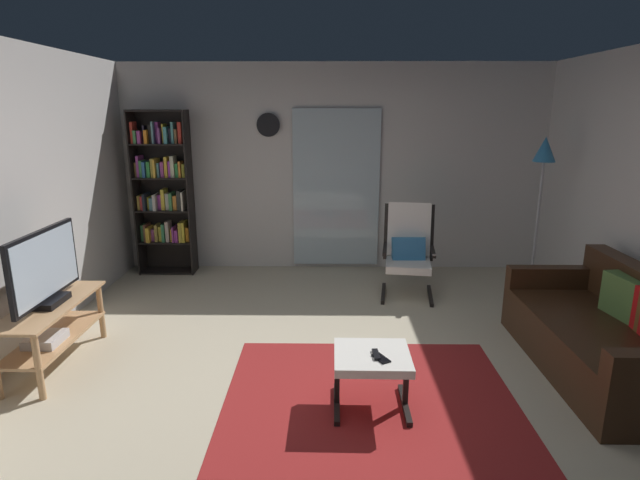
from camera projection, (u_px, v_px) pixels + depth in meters
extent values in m
plane|color=beige|center=(338.00, 377.00, 3.97)|extent=(7.02, 7.02, 0.00)
cube|color=silver|center=(334.00, 169.00, 6.45)|extent=(5.60, 0.06, 2.60)
cube|color=silver|center=(336.00, 189.00, 6.44)|extent=(1.10, 0.01, 2.00)
cube|color=maroon|center=(370.00, 397.00, 3.68)|extent=(2.10, 1.73, 0.01)
cube|color=tan|center=(50.00, 305.00, 4.03)|extent=(0.41, 1.13, 0.02)
cube|color=tan|center=(55.00, 338.00, 4.11)|extent=(0.37, 1.07, 0.02)
cylinder|color=tan|center=(38.00, 367.00, 3.60)|extent=(0.05, 0.05, 0.51)
cylinder|color=tan|center=(101.00, 311.00, 4.60)|extent=(0.05, 0.05, 0.51)
cylinder|color=tan|center=(67.00, 311.00, 4.60)|extent=(0.05, 0.05, 0.51)
cube|color=silver|center=(45.00, 339.00, 3.97)|extent=(0.25, 0.28, 0.07)
cube|color=black|center=(49.00, 301.00, 4.03)|extent=(0.20, 0.32, 0.05)
cube|color=black|center=(44.00, 265.00, 3.95)|extent=(0.04, 0.93, 0.56)
cube|color=silver|center=(47.00, 265.00, 3.95)|extent=(0.01, 0.88, 0.50)
cube|color=black|center=(137.00, 194.00, 6.28)|extent=(0.02, 0.30, 2.03)
cube|color=black|center=(190.00, 194.00, 6.27)|extent=(0.02, 0.30, 2.03)
cube|color=black|center=(167.00, 192.00, 6.41)|extent=(0.69, 0.02, 2.03)
cube|color=black|center=(170.00, 270.00, 6.53)|extent=(0.66, 0.28, 0.02)
cube|color=black|center=(167.00, 241.00, 6.43)|extent=(0.66, 0.28, 0.02)
cube|color=black|center=(165.00, 210.00, 6.33)|extent=(0.66, 0.28, 0.02)
cube|color=black|center=(162.00, 178.00, 6.23)|extent=(0.66, 0.28, 0.02)
cube|color=black|center=(160.00, 144.00, 6.12)|extent=(0.66, 0.28, 0.02)
cube|color=black|center=(157.00, 111.00, 6.03)|extent=(0.66, 0.28, 0.02)
cube|color=#398148|center=(144.00, 232.00, 6.42)|extent=(0.04, 0.13, 0.21)
cube|color=brown|center=(147.00, 232.00, 6.41)|extent=(0.03, 0.22, 0.22)
cube|color=gold|center=(150.00, 234.00, 6.39)|extent=(0.04, 0.21, 0.19)
cube|color=#934693|center=(154.00, 234.00, 6.43)|extent=(0.04, 0.13, 0.16)
cube|color=#A58B3D|center=(158.00, 232.00, 6.41)|extent=(0.04, 0.18, 0.21)
cube|color=gold|center=(161.00, 234.00, 6.40)|extent=(0.04, 0.10, 0.19)
cube|color=#347C4E|center=(165.00, 232.00, 6.41)|extent=(0.03, 0.22, 0.23)
cube|color=#C7B09F|center=(169.00, 231.00, 6.39)|extent=(0.04, 0.15, 0.26)
cube|color=gold|center=(173.00, 234.00, 6.42)|extent=(0.03, 0.18, 0.16)
cube|color=#913987|center=(175.00, 234.00, 6.39)|extent=(0.02, 0.20, 0.20)
cube|color=#92348E|center=(178.00, 235.00, 6.42)|extent=(0.04, 0.23, 0.15)
cube|color=#AA9731|center=(182.00, 231.00, 6.39)|extent=(0.04, 0.21, 0.25)
cube|color=gold|center=(185.00, 231.00, 6.39)|extent=(0.03, 0.22, 0.25)
cube|color=orange|center=(188.00, 234.00, 6.41)|extent=(0.04, 0.15, 0.18)
cube|color=#A78935|center=(141.00, 202.00, 6.32)|extent=(0.03, 0.18, 0.18)
cube|color=red|center=(144.00, 202.00, 6.33)|extent=(0.03, 0.23, 0.18)
cube|color=#1D222D|center=(147.00, 201.00, 6.30)|extent=(0.03, 0.23, 0.21)
cube|color=gold|center=(150.00, 203.00, 6.33)|extent=(0.02, 0.15, 0.16)
cube|color=teal|center=(154.00, 203.00, 6.33)|extent=(0.04, 0.23, 0.15)
cube|color=beige|center=(157.00, 202.00, 6.29)|extent=(0.04, 0.23, 0.20)
cube|color=purple|center=(161.00, 202.00, 6.30)|extent=(0.04, 0.10, 0.18)
cube|color=gold|center=(165.00, 199.00, 6.30)|extent=(0.04, 0.18, 0.26)
cube|color=beige|center=(168.00, 201.00, 6.31)|extent=(0.04, 0.13, 0.20)
cube|color=#3D7D46|center=(172.00, 201.00, 6.30)|extent=(0.04, 0.20, 0.22)
cube|color=orange|center=(176.00, 203.00, 6.29)|extent=(0.04, 0.12, 0.18)
cube|color=#2B2D29|center=(181.00, 200.00, 6.31)|extent=(0.04, 0.23, 0.24)
cube|color=beige|center=(184.00, 200.00, 6.28)|extent=(0.02, 0.23, 0.23)
cube|color=brown|center=(137.00, 170.00, 6.19)|extent=(0.03, 0.10, 0.18)
cube|color=#953B8F|center=(140.00, 166.00, 6.21)|extent=(0.03, 0.20, 0.26)
cube|color=#3E8D48|center=(143.00, 169.00, 6.21)|extent=(0.03, 0.19, 0.20)
cube|color=#2F65A1|center=(146.00, 169.00, 6.20)|extent=(0.04, 0.20, 0.19)
cube|color=#2F8C40|center=(150.00, 169.00, 6.20)|extent=(0.04, 0.17, 0.19)
cube|color=#A9983F|center=(154.00, 168.00, 6.21)|extent=(0.03, 0.20, 0.23)
cube|color=gold|center=(156.00, 168.00, 6.18)|extent=(0.03, 0.23, 0.22)
cube|color=#589AA4|center=(160.00, 170.00, 6.20)|extent=(0.03, 0.16, 0.17)
cube|color=#9D408B|center=(164.00, 169.00, 6.21)|extent=(0.04, 0.18, 0.19)
cube|color=gold|center=(167.00, 167.00, 6.18)|extent=(0.04, 0.13, 0.25)
cube|color=purple|center=(171.00, 169.00, 6.18)|extent=(0.02, 0.14, 0.20)
cube|color=beige|center=(174.00, 166.00, 6.18)|extent=(0.04, 0.15, 0.26)
cube|color=#2B8A43|center=(177.00, 170.00, 6.19)|extent=(0.04, 0.10, 0.17)
cube|color=orange|center=(181.00, 169.00, 6.19)|extent=(0.03, 0.16, 0.20)
cube|color=#9D982B|center=(185.00, 170.00, 6.22)|extent=(0.04, 0.19, 0.16)
cube|color=red|center=(134.00, 133.00, 6.08)|extent=(0.03, 0.16, 0.26)
cube|color=#408547|center=(137.00, 137.00, 6.09)|extent=(0.03, 0.19, 0.16)
cube|color=#9A3C87|center=(141.00, 137.00, 6.10)|extent=(0.04, 0.21, 0.15)
cube|color=#272434|center=(145.00, 135.00, 6.08)|extent=(0.02, 0.10, 0.21)
cube|color=orange|center=(148.00, 137.00, 6.09)|extent=(0.04, 0.21, 0.16)
cube|color=black|center=(151.00, 134.00, 6.09)|extent=(0.04, 0.11, 0.22)
cube|color=#588D93|center=(155.00, 132.00, 6.09)|extent=(0.02, 0.21, 0.26)
cube|color=#8B378A|center=(158.00, 133.00, 6.11)|extent=(0.04, 0.11, 0.25)
cube|color=#8C488E|center=(162.00, 136.00, 6.10)|extent=(0.02, 0.23, 0.18)
cube|color=gold|center=(164.00, 134.00, 6.10)|extent=(0.02, 0.15, 0.23)
cube|color=teal|center=(167.00, 135.00, 6.08)|extent=(0.04, 0.20, 0.20)
cube|color=#262535|center=(172.00, 136.00, 6.11)|extent=(0.03, 0.15, 0.18)
cube|color=teal|center=(174.00, 133.00, 6.09)|extent=(0.03, 0.14, 0.25)
cube|color=brown|center=(176.00, 136.00, 6.08)|extent=(0.03, 0.10, 0.17)
cube|color=red|center=(181.00, 133.00, 6.10)|extent=(0.04, 0.16, 0.25)
cube|color=#382112|center=(599.00, 348.00, 4.01)|extent=(0.91, 1.86, 0.40)
cube|color=#382112|center=(556.00, 277.00, 4.77)|extent=(0.91, 0.14, 0.20)
cube|color=#507538|center=(624.00, 297.00, 4.08)|extent=(0.19, 0.40, 0.34)
cube|color=black|center=(430.00, 296.00, 5.64)|extent=(0.12, 0.60, 0.04)
cube|color=black|center=(432.00, 233.00, 5.72)|extent=(0.06, 0.18, 0.63)
cube|color=black|center=(433.00, 250.00, 5.53)|extent=(0.11, 0.52, 0.03)
cube|color=black|center=(383.00, 293.00, 5.71)|extent=(0.12, 0.60, 0.04)
cube|color=black|center=(386.00, 231.00, 5.79)|extent=(0.06, 0.18, 0.63)
cube|color=black|center=(385.00, 249.00, 5.60)|extent=(0.11, 0.52, 0.03)
cube|color=white|center=(408.00, 264.00, 5.56)|extent=(0.55, 0.58, 0.08)
cube|color=white|center=(409.00, 229.00, 5.73)|extent=(0.50, 0.25, 0.60)
cube|color=teal|center=(408.00, 251.00, 5.63)|extent=(0.36, 0.20, 0.34)
cube|color=white|center=(372.00, 357.00, 3.47)|extent=(0.53, 0.49, 0.06)
cube|color=black|center=(337.00, 404.00, 3.57)|extent=(0.05, 0.48, 0.04)
cube|color=black|center=(337.00, 381.00, 3.52)|extent=(0.04, 0.04, 0.36)
cube|color=black|center=(405.00, 405.00, 3.56)|extent=(0.05, 0.48, 0.04)
cube|color=black|center=(406.00, 382.00, 3.51)|extent=(0.04, 0.04, 0.36)
cube|color=black|center=(376.00, 354.00, 3.43)|extent=(0.05, 0.15, 0.02)
cube|color=black|center=(381.00, 358.00, 3.38)|extent=(0.13, 0.16, 0.01)
cylinder|color=#A5A5AD|center=(529.00, 292.00, 5.78)|extent=(0.22, 0.22, 0.02)
cylinder|color=#B2B2B7|center=(536.00, 229.00, 5.59)|extent=(0.02, 0.02, 1.47)
cone|color=teal|center=(545.00, 149.00, 5.38)|extent=(0.24, 0.24, 0.27)
cylinder|color=silver|center=(268.00, 125.00, 6.25)|extent=(0.28, 0.02, 0.28)
cylinder|color=black|center=(268.00, 125.00, 6.24)|extent=(0.29, 0.01, 0.29)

